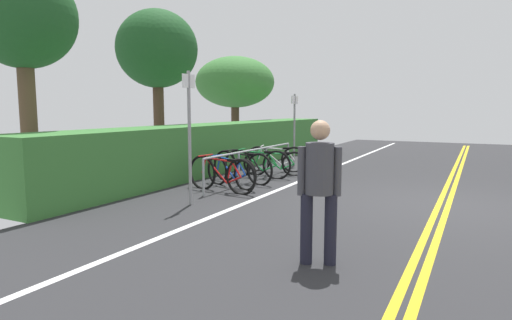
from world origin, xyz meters
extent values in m
cube|color=#2B2B2D|center=(0.00, 0.00, -0.03)|extent=(31.43, 11.30, 0.05)
cube|color=gold|center=(0.00, -0.08, 0.00)|extent=(28.29, 0.10, 0.00)
cube|color=gold|center=(0.00, 0.08, 0.00)|extent=(28.29, 0.10, 0.00)
cube|color=white|center=(0.00, 3.31, 0.00)|extent=(28.29, 0.12, 0.00)
cylinder|color=#9EA0A5|center=(-1.35, 4.38, 0.38)|extent=(0.05, 0.05, 0.76)
cylinder|color=#9EA0A5|center=(0.08, 4.38, 0.38)|extent=(0.05, 0.05, 0.76)
cylinder|color=#9EA0A5|center=(1.52, 4.38, 0.38)|extent=(0.05, 0.05, 0.76)
cylinder|color=#9EA0A5|center=(2.96, 4.38, 0.38)|extent=(0.05, 0.05, 0.76)
cylinder|color=#9EA0A5|center=(0.80, 4.38, 0.76)|extent=(4.31, 0.04, 0.04)
torus|color=black|center=(-0.70, 4.86, 0.36)|extent=(0.17, 0.77, 0.77)
torus|color=black|center=(-0.86, 3.80, 0.36)|extent=(0.17, 0.77, 0.77)
cylinder|color=red|center=(-0.76, 4.46, 0.45)|extent=(0.12, 0.61, 0.53)
cylinder|color=red|center=(-0.77, 4.39, 0.68)|extent=(0.14, 0.73, 0.07)
cylinder|color=red|center=(-0.81, 4.10, 0.43)|extent=(0.06, 0.18, 0.48)
cylinder|color=red|center=(-0.83, 3.98, 0.28)|extent=(0.09, 0.39, 0.19)
cylinder|color=red|center=(-0.84, 3.91, 0.51)|extent=(0.07, 0.27, 0.33)
cylinder|color=red|center=(-0.71, 4.81, 0.53)|extent=(0.06, 0.15, 0.35)
cube|color=black|center=(-0.82, 4.03, 0.69)|extent=(0.11, 0.21, 0.05)
cylinder|color=red|center=(-0.72, 4.75, 0.75)|extent=(0.46, 0.09, 0.03)
torus|color=black|center=(-0.08, 4.87, 0.33)|extent=(0.29, 0.70, 0.72)
torus|color=black|center=(-0.39, 3.95, 0.33)|extent=(0.29, 0.70, 0.72)
cylinder|color=#1947B7|center=(-0.19, 4.53, 0.41)|extent=(0.21, 0.54, 0.49)
cylinder|color=#1947B7|center=(-0.21, 4.47, 0.63)|extent=(0.25, 0.64, 0.07)
cylinder|color=#1947B7|center=(-0.30, 4.21, 0.40)|extent=(0.09, 0.16, 0.44)
cylinder|color=#1947B7|center=(-0.34, 4.11, 0.26)|extent=(0.15, 0.35, 0.18)
cylinder|color=#1947B7|center=(-0.36, 4.05, 0.47)|extent=(0.11, 0.24, 0.30)
cylinder|color=#1947B7|center=(-0.09, 4.83, 0.49)|extent=(0.08, 0.14, 0.32)
cube|color=black|center=(-0.32, 4.15, 0.64)|extent=(0.14, 0.22, 0.05)
cylinder|color=#1947B7|center=(-0.11, 4.78, 0.69)|extent=(0.44, 0.18, 0.03)
torus|color=black|center=(0.51, 5.01, 0.36)|extent=(0.21, 0.77, 0.77)
torus|color=black|center=(0.30, 3.96, 0.36)|extent=(0.21, 0.77, 0.77)
cylinder|color=black|center=(0.43, 4.62, 0.45)|extent=(0.16, 0.61, 0.53)
cylinder|color=black|center=(0.42, 4.55, 0.68)|extent=(0.18, 0.73, 0.07)
cylinder|color=black|center=(0.36, 4.26, 0.43)|extent=(0.07, 0.18, 0.48)
cylinder|color=black|center=(0.34, 4.14, 0.28)|extent=(0.11, 0.39, 0.19)
cylinder|color=black|center=(0.32, 4.07, 0.51)|extent=(0.09, 0.27, 0.33)
cylinder|color=black|center=(0.50, 4.96, 0.53)|extent=(0.06, 0.15, 0.35)
cube|color=black|center=(0.34, 4.19, 0.69)|extent=(0.12, 0.21, 0.05)
cylinder|color=black|center=(0.49, 4.91, 0.75)|extent=(0.46, 0.12, 0.03)
torus|color=black|center=(1.11, 4.99, 0.35)|extent=(0.17, 0.75, 0.75)
torus|color=black|center=(1.26, 3.96, 0.35)|extent=(0.17, 0.75, 0.75)
cylinder|color=#198C38|center=(1.16, 4.60, 0.43)|extent=(0.12, 0.60, 0.51)
cylinder|color=#198C38|center=(1.17, 4.54, 0.66)|extent=(0.14, 0.71, 0.07)
cylinder|color=#198C38|center=(1.22, 4.25, 0.42)|extent=(0.06, 0.17, 0.46)
cylinder|color=#198C38|center=(1.23, 4.14, 0.27)|extent=(0.09, 0.38, 0.19)
cylinder|color=#198C38|center=(1.24, 4.07, 0.49)|extent=(0.07, 0.26, 0.32)
cylinder|color=#198C38|center=(1.11, 4.94, 0.51)|extent=(0.06, 0.14, 0.34)
cube|color=black|center=(1.23, 4.19, 0.67)|extent=(0.11, 0.21, 0.05)
cylinder|color=#198C38|center=(1.12, 4.89, 0.73)|extent=(0.46, 0.10, 0.03)
torus|color=black|center=(1.61, 4.74, 0.31)|extent=(0.28, 0.65, 0.67)
torus|color=black|center=(1.95, 3.77, 0.31)|extent=(0.28, 0.65, 0.67)
cylinder|color=#198C38|center=(1.73, 4.37, 0.38)|extent=(0.23, 0.57, 0.46)
cylinder|color=#198C38|center=(1.76, 4.31, 0.58)|extent=(0.27, 0.67, 0.07)
cylinder|color=#198C38|center=(1.85, 4.04, 0.37)|extent=(0.09, 0.17, 0.41)
cylinder|color=#198C38|center=(1.89, 3.94, 0.24)|extent=(0.16, 0.36, 0.17)
cylinder|color=#198C38|center=(1.91, 3.87, 0.44)|extent=(0.12, 0.25, 0.29)
cylinder|color=#198C38|center=(1.62, 4.69, 0.45)|extent=(0.08, 0.14, 0.30)
cube|color=black|center=(1.87, 3.98, 0.60)|extent=(0.14, 0.22, 0.05)
cylinder|color=#198C38|center=(1.64, 4.64, 0.65)|extent=(0.44, 0.18, 0.03)
torus|color=black|center=(2.27, 5.00, 0.34)|extent=(0.27, 0.72, 0.74)
torus|color=black|center=(2.56, 4.03, 0.34)|extent=(0.27, 0.72, 0.74)
cylinder|color=white|center=(2.38, 4.63, 0.43)|extent=(0.20, 0.56, 0.51)
cylinder|color=white|center=(2.40, 4.57, 0.65)|extent=(0.23, 0.67, 0.07)
cylinder|color=white|center=(2.48, 4.31, 0.41)|extent=(0.08, 0.17, 0.45)
cylinder|color=white|center=(2.51, 4.20, 0.26)|extent=(0.14, 0.36, 0.19)
cylinder|color=white|center=(2.53, 4.14, 0.49)|extent=(0.11, 0.25, 0.31)
cylinder|color=white|center=(2.28, 4.95, 0.50)|extent=(0.07, 0.14, 0.33)
cube|color=black|center=(2.50, 4.24, 0.66)|extent=(0.13, 0.21, 0.05)
cylinder|color=white|center=(2.30, 4.90, 0.72)|extent=(0.45, 0.16, 0.03)
cylinder|color=#1E1E2D|center=(-3.85, 0.92, 0.41)|extent=(0.14, 0.14, 0.81)
cylinder|color=#1E1E2D|center=(-3.95, 1.18, 0.41)|extent=(0.14, 0.14, 0.81)
cylinder|color=#3F3F47|center=(-3.90, 1.05, 1.10)|extent=(0.32, 0.32, 0.58)
sphere|color=tan|center=(-3.90, 1.05, 1.53)|extent=(0.22, 0.22, 0.22)
cylinder|color=#3F3F47|center=(-3.83, 0.86, 1.07)|extent=(0.09, 0.09, 0.55)
cylinder|color=#3F3F47|center=(-3.97, 1.24, 1.07)|extent=(0.09, 0.09, 0.55)
cylinder|color=gray|center=(-2.11, 4.15, 1.22)|extent=(0.06, 0.06, 2.43)
cube|color=white|center=(-2.11, 4.15, 2.25)|extent=(0.36, 0.05, 0.24)
cylinder|color=gray|center=(3.88, 4.58, 1.10)|extent=(0.06, 0.06, 2.21)
cube|color=white|center=(3.88, 4.58, 2.03)|extent=(0.36, 0.08, 0.24)
cube|color=#387533|center=(2.30, 6.28, 0.66)|extent=(13.31, 1.35, 1.32)
cylinder|color=brown|center=(-2.72, 7.79, 1.34)|extent=(0.33, 0.33, 2.68)
ellipsoid|color=#1C4C21|center=(-2.72, 7.79, 3.61)|extent=(2.13, 2.13, 2.08)
cylinder|color=#473323|center=(1.64, 8.03, 1.24)|extent=(0.32, 0.32, 2.48)
ellipsoid|color=#1C4C21|center=(1.64, 8.03, 3.50)|extent=(2.38, 2.38, 2.27)
cylinder|color=#473323|center=(6.67, 8.33, 0.95)|extent=(0.32, 0.32, 1.90)
ellipsoid|color=#387533|center=(6.67, 8.33, 2.82)|extent=(3.17, 3.17, 2.04)
camera|label=1|loc=(-8.43, -0.52, 1.77)|focal=30.06mm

